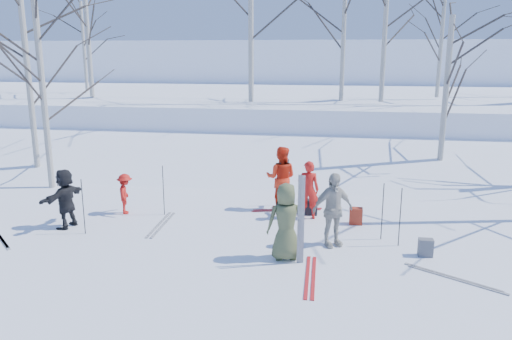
% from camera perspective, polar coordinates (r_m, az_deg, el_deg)
% --- Properties ---
extents(ground, '(120.00, 120.00, 0.00)m').
position_cam_1_polar(ground, '(11.65, -1.21, -7.93)').
color(ground, white).
rests_on(ground, ground).
extents(snow_ramp, '(70.00, 9.49, 4.12)m').
position_cam_1_polar(snow_ramp, '(18.24, 2.81, 0.42)').
color(snow_ramp, white).
rests_on(snow_ramp, ground).
extents(snow_plateau, '(70.00, 18.00, 2.20)m').
position_cam_1_polar(snow_plateau, '(27.93, 5.22, 6.66)').
color(snow_plateau, white).
rests_on(snow_plateau, ground).
extents(far_hill, '(90.00, 30.00, 6.00)m').
position_cam_1_polar(far_hill, '(48.76, 7.12, 10.63)').
color(far_hill, white).
rests_on(far_hill, ground).
extents(skier_olive_center, '(0.90, 0.69, 1.63)m').
position_cam_1_polar(skier_olive_center, '(10.35, 3.46, -5.93)').
color(skier_olive_center, '#4B5332').
rests_on(skier_olive_center, ground).
extents(skier_red_north, '(0.57, 0.38, 1.53)m').
position_cam_1_polar(skier_red_north, '(12.93, 6.00, -2.26)').
color(skier_red_north, red).
rests_on(skier_red_north, ground).
extents(skier_redor_behind, '(0.88, 0.70, 1.74)m').
position_cam_1_polar(skier_redor_behind, '(13.65, 2.88, -0.90)').
color(skier_redor_behind, red).
rests_on(skier_redor_behind, ground).
extents(skier_red_seated, '(0.62, 0.80, 1.09)m').
position_cam_1_polar(skier_red_seated, '(13.74, -14.72, -2.65)').
color(skier_red_seated, red).
rests_on(skier_red_seated, ground).
extents(skier_cream_east, '(1.05, 0.84, 1.67)m').
position_cam_1_polar(skier_cream_east, '(11.15, 8.75, -4.51)').
color(skier_cream_east, beige).
rests_on(skier_cream_east, ground).
extents(skier_grey_west, '(0.71, 1.43, 1.48)m').
position_cam_1_polar(skier_grey_west, '(13.05, -20.95, -3.06)').
color(skier_grey_west, black).
rests_on(skier_grey_west, ground).
extents(dog, '(0.49, 0.63, 0.48)m').
position_cam_1_polar(dog, '(13.24, 2.95, -4.19)').
color(dog, black).
rests_on(dog, ground).
extents(upright_ski_left, '(0.08, 0.16, 1.90)m').
position_cam_1_polar(upright_ski_left, '(10.07, 4.96, -5.69)').
color(upright_ski_left, silver).
rests_on(upright_ski_left, ground).
extents(upright_ski_right, '(0.09, 0.23, 1.89)m').
position_cam_1_polar(upright_ski_right, '(10.04, 5.35, -5.75)').
color(upright_ski_right, silver).
rests_on(upright_ski_right, ground).
extents(ski_pair_a, '(0.34, 1.91, 0.02)m').
position_cam_1_polar(ski_pair_a, '(12.79, -10.81, -6.15)').
color(ski_pair_a, silver).
rests_on(ski_pair_a, ground).
extents(ski_pair_b, '(2.10, 2.10, 0.02)m').
position_cam_1_polar(ski_pair_b, '(13.23, -27.23, -6.78)').
color(ski_pair_b, silver).
rests_on(ski_pair_b, ground).
extents(ski_pair_c, '(1.91, 2.08, 0.02)m').
position_cam_1_polar(ski_pair_c, '(10.47, 21.66, -11.41)').
color(ski_pair_c, silver).
rests_on(ski_pair_c, ground).
extents(ski_pair_d, '(0.30, 1.91, 0.02)m').
position_cam_1_polar(ski_pair_d, '(9.88, 6.24, -12.00)').
color(ski_pair_d, '#AE181B').
rests_on(ski_pair_d, ground).
extents(ski_pair_e, '(1.08, 1.99, 0.02)m').
position_cam_1_polar(ski_pair_e, '(13.74, 3.56, -4.55)').
color(ski_pair_e, '#AE181B').
rests_on(ski_pair_e, ground).
extents(ski_pole_a, '(0.02, 0.02, 1.34)m').
position_cam_1_polar(ski_pole_a, '(11.50, 16.14, -5.21)').
color(ski_pole_a, black).
rests_on(ski_pole_a, ground).
extents(ski_pole_b, '(0.02, 0.02, 1.34)m').
position_cam_1_polar(ski_pole_b, '(11.79, 14.25, -4.63)').
color(ski_pole_b, black).
rests_on(ski_pole_b, ground).
extents(ski_pole_c, '(0.02, 0.02, 1.34)m').
position_cam_1_polar(ski_pole_c, '(13.38, -10.53, -2.30)').
color(ski_pole_c, black).
rests_on(ski_pole_c, ground).
extents(ski_pole_d, '(0.02, 0.02, 1.34)m').
position_cam_1_polar(ski_pole_d, '(13.50, 2.78, -1.94)').
color(ski_pole_d, black).
rests_on(ski_pole_d, ground).
extents(ski_pole_e, '(0.02, 0.02, 1.34)m').
position_cam_1_polar(ski_pole_e, '(12.46, -19.14, -4.00)').
color(ski_pole_e, black).
rests_on(ski_pole_e, ground).
extents(ski_pole_f, '(0.02, 0.02, 1.34)m').
position_cam_1_polar(ski_pole_f, '(13.96, 3.71, -1.44)').
color(ski_pole_f, black).
rests_on(ski_pole_f, ground).
extents(backpack_red, '(0.32, 0.22, 0.42)m').
position_cam_1_polar(backpack_red, '(12.82, 11.34, -5.18)').
color(backpack_red, maroon).
rests_on(backpack_red, ground).
extents(backpack_grey, '(0.30, 0.20, 0.38)m').
position_cam_1_polar(backpack_grey, '(11.27, 18.82, -8.39)').
color(backpack_grey, '#53545A').
rests_on(backpack_grey, ground).
extents(backpack_dark, '(0.34, 0.24, 0.40)m').
position_cam_1_polar(backpack_dark, '(13.39, 6.30, -4.24)').
color(backpack_dark, black).
rests_on(backpack_dark, ground).
extents(birch_plateau_a, '(5.21, 5.21, 6.58)m').
position_cam_1_polar(birch_plateau_a, '(24.64, -18.76, 15.61)').
color(birch_plateau_a, silver).
rests_on(birch_plateau_a, snow_plateau).
extents(birch_plateau_b, '(3.80, 3.80, 4.58)m').
position_cam_1_polar(birch_plateau_b, '(28.35, -19.07, 13.17)').
color(birch_plateau_b, silver).
rests_on(birch_plateau_b, snow_plateau).
extents(birch_plateau_c, '(3.82, 3.82, 4.61)m').
position_cam_1_polar(birch_plateau_c, '(24.49, 20.38, 13.19)').
color(birch_plateau_c, silver).
rests_on(birch_plateau_c, snow_plateau).
extents(birch_plateau_d, '(5.61, 5.61, 7.16)m').
position_cam_1_polar(birch_plateau_d, '(20.97, -0.59, 17.60)').
color(birch_plateau_d, silver).
rests_on(birch_plateau_d, snow_plateau).
extents(birch_plateau_e, '(4.76, 4.76, 5.95)m').
position_cam_1_polar(birch_plateau_e, '(22.01, 10.00, 15.62)').
color(birch_plateau_e, silver).
rests_on(birch_plateau_e, snow_plateau).
extents(birch_plateau_f, '(5.01, 5.01, 6.30)m').
position_cam_1_polar(birch_plateau_f, '(21.59, 14.56, 15.92)').
color(birch_plateau_f, silver).
rests_on(birch_plateau_f, snow_plateau).
extents(birch_edge_a, '(4.83, 4.83, 6.04)m').
position_cam_1_polar(birch_edge_a, '(16.79, -23.17, 8.17)').
color(birch_edge_a, silver).
rests_on(birch_edge_a, ground).
extents(birch_edge_d, '(5.35, 5.35, 6.78)m').
position_cam_1_polar(birch_edge_d, '(18.87, -24.58, 9.63)').
color(birch_edge_d, silver).
rests_on(birch_edge_d, ground).
extents(birch_edge_e, '(4.36, 4.36, 5.37)m').
position_cam_1_polar(birch_edge_e, '(17.53, 20.81, 7.44)').
color(birch_edge_e, silver).
rests_on(birch_edge_e, ground).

